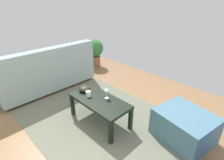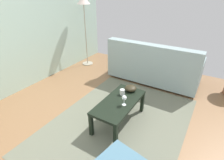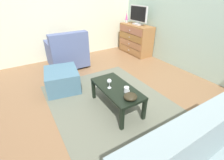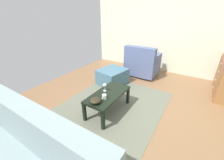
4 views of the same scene
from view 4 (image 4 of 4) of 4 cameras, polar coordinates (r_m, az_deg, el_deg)
ground_plane at (r=2.98m, az=4.15°, el=-11.23°), size 5.55×4.64×0.05m
wall_plain_left at (r=4.80m, az=20.28°, el=19.09°), size 0.12×4.64×2.67m
area_rug at (r=2.90m, az=-1.31°, el=-11.52°), size 2.60×1.90×0.01m
coffee_table at (r=2.67m, az=-1.61°, el=-6.34°), size 0.95×0.46×0.40m
wine_glass at (r=2.67m, az=-2.95°, el=-2.15°), size 0.07×0.07×0.16m
mug at (r=2.47m, az=-3.11°, el=-6.72°), size 0.11×0.08×0.08m
bowl_decorative at (r=2.38m, az=-6.67°, el=-8.13°), size 0.19×0.19×0.09m
armchair at (r=4.37m, az=11.92°, el=6.48°), size 0.80×0.88×0.90m
ottoman at (r=3.81m, az=0.12°, el=1.41°), size 0.80×0.72×0.40m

